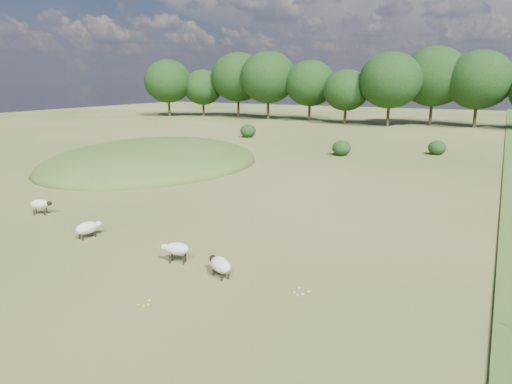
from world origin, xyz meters
TOP-DOWN VIEW (x-y plane):
  - ground at (0.00, 20.00)m, footprint 160.00×160.00m
  - mound at (-12.00, 12.00)m, footprint 16.00×20.00m
  - treeline at (-1.06, 55.44)m, footprint 96.28×14.66m
  - shrubs at (-3.78, 28.22)m, footprint 23.70×9.57m
  - sheep_0 at (-7.40, -2.10)m, footprint 1.16×0.87m
  - sheep_1 at (-2.45, -3.43)m, footprint 0.76×1.32m
  - sheep_2 at (4.94, -4.13)m, footprint 1.31×1.00m
  - sheep_3 at (2.78, -3.83)m, footprint 1.18×0.77m

SIDE VIEW (x-z plane):
  - ground at x=0.00m, z-range 0.00..0.00m
  - mound at x=-12.00m, z-range -2.00..2.00m
  - sheep_1 at x=-2.45m, z-range 0.10..0.83m
  - sheep_2 at x=4.94m, z-range 0.10..0.84m
  - sheep_3 at x=2.78m, z-range 0.16..0.98m
  - sheep_0 at x=-7.40m, z-range 0.16..0.98m
  - shrubs at x=-3.78m, z-range -0.06..1.51m
  - treeline at x=-1.06m, z-range 0.72..12.41m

